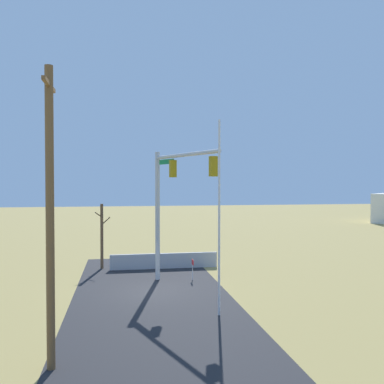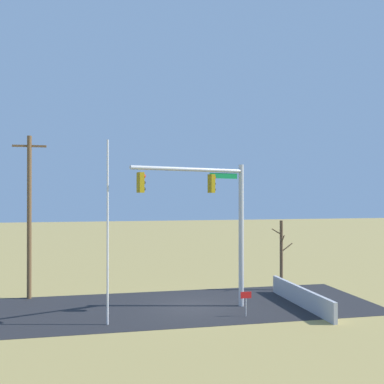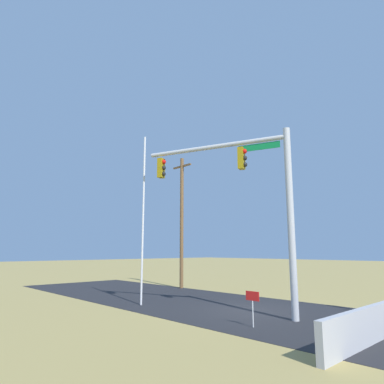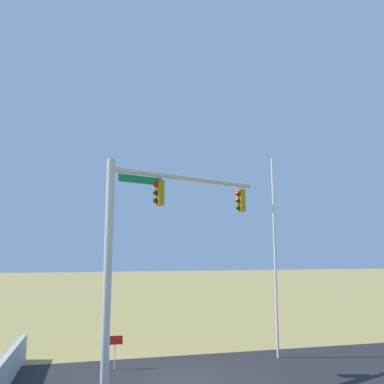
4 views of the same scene
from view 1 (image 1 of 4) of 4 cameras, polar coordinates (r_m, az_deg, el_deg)
name	(u,v)px [view 1 (image 1 of 4)]	position (r m, az deg, el deg)	size (l,w,h in m)	color
ground_plane	(151,291)	(23.17, -5.64, -13.29)	(160.00, 160.00, 0.00)	#9E894C
road_surface	(157,314)	(19.34, -4.76, -16.27)	(28.00, 8.00, 0.01)	#232326
sidewalk_corner	(156,276)	(26.72, -4.89, -11.30)	(6.00, 6.00, 0.01)	#B7B5AD
retaining_fence	(164,261)	(28.77, -3.80, -9.35)	(0.20, 7.25, 1.03)	#A8A8AD
signal_mast	(170,192)	(23.63, -3.01, -0.06)	(6.34, 2.56, 7.65)	#B2B5BA
flagpole	(219,218)	(18.37, 3.72, -3.54)	(0.10, 0.10, 8.58)	silver
utility_pole	(50,213)	(13.73, -18.77, -2.73)	(1.90, 0.26, 9.46)	brown
bare_tree	(102,235)	(29.05, -12.17, -5.80)	(1.27, 1.02, 4.39)	brown
open_sign	(193,265)	(25.40, 0.09, -9.88)	(0.56, 0.04, 1.22)	silver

